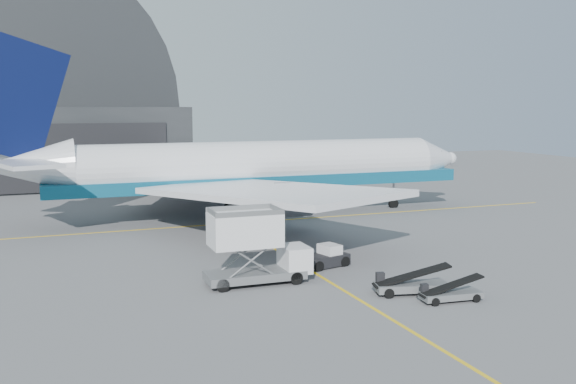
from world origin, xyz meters
name	(u,v)px	position (x,y,z in m)	size (l,w,h in m)	color
ground	(307,268)	(0.00, 0.00, 0.00)	(200.00, 200.00, 0.00)	#565659
taxi_lines	(255,237)	(0.00, 12.67, 0.01)	(80.00, 42.12, 0.02)	yellow
hangar	(14,123)	(-22.00, 64.95, 9.54)	(50.00, 28.30, 28.00)	black
distant_bldg_a	(342,167)	(38.00, 72.00, 0.00)	(14.00, 8.00, 4.00)	black
distant_bldg_b	(425,166)	(55.00, 68.00, 0.00)	(8.00, 6.00, 2.80)	slate
airliner	(244,169)	(2.25, 22.98, 5.42)	(55.17, 53.50, 19.36)	white
catering_truck	(254,248)	(-5.06, -2.53, 2.53)	(7.31, 2.92, 4.99)	slate
pushback_tug	(325,258)	(1.57, 0.14, 0.64)	(4.04, 2.93, 1.69)	black
belt_loader_a	(450,294)	(5.21, -10.84, 0.49)	(4.25, 1.80, 1.60)	slate
belt_loader_b	(410,285)	(3.75, -8.54, 0.60)	(5.18, 2.71, 1.94)	slate
traffic_cone	(240,272)	(-5.26, 0.00, 0.24)	(0.36, 0.36, 0.52)	#FF3A08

